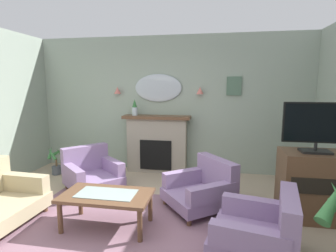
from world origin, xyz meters
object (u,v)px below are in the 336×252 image
object	(u,v)px
wall_sconce_left	(118,90)
framed_picture	(234,86)
mantel_vase_left	(135,108)
wall_mirror	(158,88)
tv_cabinet	(312,185)
armchair_in_corner	(91,172)
potted_plant_small_fern	(56,162)
fireplace	(157,144)
tv_flatscreen	(317,126)
armchair_beside_couch	(261,229)
wall_sconce_right	(200,91)
coffee_table	(107,198)
armchair_near_fireplace	(203,188)

from	to	relation	value
wall_sconce_left	framed_picture	distance (m)	2.35
mantel_vase_left	wall_mirror	size ratio (longest dim) A/B	0.34
wall_sconce_left	tv_cabinet	size ratio (longest dim) A/B	0.16
armchair_in_corner	potted_plant_small_fern	xyz separation A→B (m)	(-1.04, 0.58, -0.05)
fireplace	tv_flatscreen	distance (m)	2.97
tv_cabinet	armchair_in_corner	bearing A→B (deg)	172.88
tv_flatscreen	potted_plant_small_fern	world-z (taller)	tv_flatscreen
armchair_beside_couch	mantel_vase_left	bearing A→B (deg)	130.01
wall_sconce_right	fireplace	bearing A→B (deg)	-173.84
armchair_in_corner	framed_picture	bearing A→B (deg)	27.71
coffee_table	potted_plant_small_fern	xyz separation A→B (m)	(-1.80, 1.72, -0.13)
framed_picture	armchair_in_corner	distance (m)	3.08
armchair_in_corner	armchair_beside_couch	bearing A→B (deg)	-28.95
framed_picture	coffee_table	xyz separation A→B (m)	(-1.64, -2.40, -1.37)
mantel_vase_left	tv_flatscreen	world-z (taller)	tv_flatscreen
armchair_in_corner	tv_cabinet	size ratio (longest dim) A/B	1.27
armchair_in_corner	tv_cabinet	distance (m)	3.37
fireplace	armchair_near_fireplace	bearing A→B (deg)	-56.30
mantel_vase_left	coffee_table	bearing A→B (deg)	-82.01
wall_mirror	coffee_table	size ratio (longest dim) A/B	0.87
armchair_in_corner	tv_cabinet	world-z (taller)	tv_cabinet
tv_cabinet	tv_flatscreen	world-z (taller)	tv_flatscreen
wall_mirror	armchair_near_fireplace	size ratio (longest dim) A/B	0.84
fireplace	potted_plant_small_fern	bearing A→B (deg)	-164.67
wall_mirror	potted_plant_small_fern	size ratio (longest dim) A/B	1.68
armchair_beside_couch	tv_cabinet	bearing A→B (deg)	51.30
mantel_vase_left	coffee_table	distance (m)	2.43
fireplace	wall_sconce_right	xyz separation A→B (m)	(0.85, 0.09, 1.09)
wall_mirror	armchair_in_corner	world-z (taller)	wall_mirror
coffee_table	armchair_near_fireplace	bearing A→B (deg)	32.97
mantel_vase_left	framed_picture	distance (m)	2.01
fireplace	coffee_table	distance (m)	2.26
wall_mirror	framed_picture	world-z (taller)	wall_mirror
tv_cabinet	potted_plant_small_fern	xyz separation A→B (m)	(-4.38, 1.00, -0.20)
tv_flatscreen	wall_mirror	bearing A→B (deg)	145.24
armchair_beside_couch	potted_plant_small_fern	distance (m)	4.10
fireplace	tv_flatscreen	size ratio (longest dim) A/B	1.62
wall_sconce_right	coffee_table	size ratio (longest dim) A/B	0.13
coffee_table	tv_cabinet	xyz separation A→B (m)	(2.58, 0.72, 0.07)
fireplace	mantel_vase_left	size ratio (longest dim) A/B	4.17
armchair_near_fireplace	potted_plant_small_fern	bearing A→B (deg)	161.69
armchair_in_corner	armchair_near_fireplace	xyz separation A→B (m)	(1.91, -0.40, 0.00)
coffee_table	armchair_beside_couch	xyz separation A→B (m)	(1.78, -0.27, -0.08)
fireplace	wall_sconce_right	distance (m)	1.38
tv_cabinet	fireplace	bearing A→B (deg)	147.90
mantel_vase_left	wall_sconce_right	distance (m)	1.35
framed_picture	armchair_in_corner	size ratio (longest dim) A/B	0.31
wall_sconce_left	armchair_in_corner	world-z (taller)	wall_sconce_left
armchair_in_corner	wall_mirror	bearing A→B (deg)	54.17
wall_sconce_left	armchair_beside_couch	size ratio (longest dim) A/B	0.14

